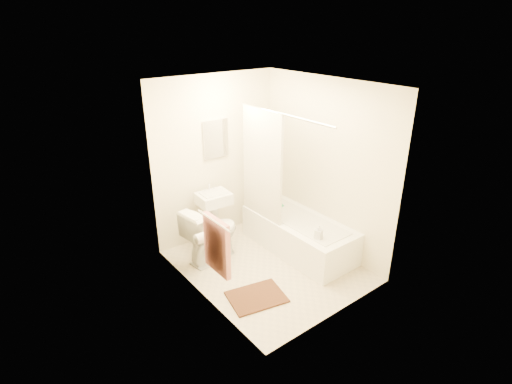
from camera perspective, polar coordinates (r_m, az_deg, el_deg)
floor at (r=5.47m, az=1.63°, el=-10.48°), size 2.40×2.40×0.00m
ceiling at (r=4.59m, az=1.98°, el=15.23°), size 2.40×2.40×0.00m
wall_back at (r=5.82m, az=-5.76°, el=4.76°), size 2.00×0.02×2.40m
wall_left at (r=4.39m, az=-8.36°, el=-1.82°), size 0.02×2.40×2.40m
wall_right at (r=5.55m, az=9.80°, el=3.60°), size 0.02×2.40×2.40m
mirror at (r=5.72m, az=-5.77°, el=7.56°), size 0.40×0.03×0.55m
curtain_rod at (r=4.93m, az=3.90°, el=11.04°), size 0.03×1.70×0.03m
shower_curtain at (r=5.44m, az=0.89°, el=3.73°), size 0.04×0.80×1.55m
towel_bar at (r=4.26m, az=-6.13°, el=-4.05°), size 0.02×0.60×0.02m
towel at (r=4.43m, az=-5.62°, el=-7.61°), size 0.06×0.45×0.66m
toilet_paper at (r=4.74m, az=-8.00°, el=-6.58°), size 0.11×0.12×0.12m
toilet at (r=5.46m, az=-6.38°, el=-5.90°), size 0.85×0.55×0.78m
sink at (r=5.81m, az=-6.03°, el=-3.45°), size 0.47×0.39×0.88m
bathtub at (r=5.75m, az=6.10°, el=-6.00°), size 0.74×1.69×0.48m
bath_mat at (r=4.92m, az=0.08°, el=-14.75°), size 0.74×0.62×0.02m
soap_bottle at (r=5.15m, az=8.95°, el=-5.70°), size 0.11×0.11×0.19m
scrub_brush at (r=6.02m, az=3.28°, el=-1.72°), size 0.09×0.19×0.04m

